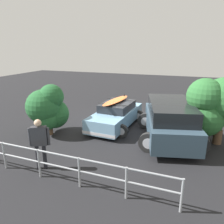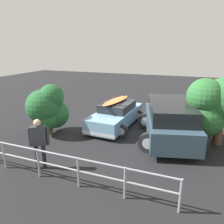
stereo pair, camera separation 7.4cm
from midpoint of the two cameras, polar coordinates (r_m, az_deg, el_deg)
ground_plane at (r=12.20m, az=2.78°, el=-2.84°), size 44.00×44.00×0.02m
sedan_car at (r=11.52m, az=1.29°, el=-0.74°), size 2.44×4.23×1.54m
suv_car at (r=10.04m, az=14.98°, el=-2.17°), size 3.35×4.79×1.76m
person_bystander at (r=7.78m, az=-18.32°, el=-6.83°), size 0.64×0.41×1.79m
railing_fence at (r=7.94m, az=-22.63°, el=-10.23°), size 10.30×0.26×0.98m
bush_near_left at (r=10.69m, az=-16.13°, el=1.09°), size 1.75×1.98×2.43m
bush_near_right at (r=10.16m, az=25.39°, el=1.73°), size 2.52×2.04×2.87m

